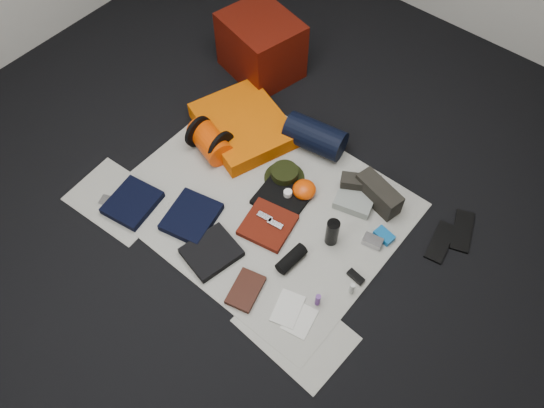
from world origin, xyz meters
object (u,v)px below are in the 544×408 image
Objects in this scene: compact_camera at (373,241)px; paperback_book at (246,290)px; red_cabinet at (261,46)px; stuff_sack at (210,141)px; navy_duffel at (315,136)px; sleeping_pad at (243,125)px; water_bottle at (332,232)px.

compact_camera is 0.49× the size of paperback_book.
red_cabinet is 1.72× the size of stuff_sack.
red_cabinet is at bearing 141.90° from compact_camera.
stuff_sack is 1.32× the size of paperback_book.
red_cabinet is 0.82m from navy_duffel.
sleeping_pad is 1.62× the size of navy_duffel.
water_bottle reaches higher than sleeping_pad.
compact_camera is 0.78m from paperback_book.
stuff_sack is 2.68× the size of compact_camera.
sleeping_pad is (0.30, -0.54, -0.15)m from red_cabinet.
sleeping_pad is at bearing 117.08° from paperback_book.
water_bottle is at bearing -21.27° from red_cabinet.
navy_duffel is (0.74, -0.34, -0.11)m from red_cabinet.
water_bottle is (1.24, -0.85, -0.11)m from red_cabinet.
water_bottle is 1.69× the size of compact_camera.
compact_camera is at bearing -37.37° from navy_duffel.
red_cabinet reaches higher than navy_duffel.
sleeping_pad is 2.07× the size of stuff_sack.
navy_duffel is at bearing 23.57° from sleeping_pad.
stuff_sack is 0.78× the size of navy_duffel.
paperback_book is at bearing -39.60° from red_cabinet.
stuff_sack is at bearing 129.13° from paperback_book.
navy_duffel reaches higher than sleeping_pad.
navy_duffel is 1.69× the size of paperback_book.
navy_duffel is 2.03× the size of water_bottle.
compact_camera is at bearing 4.24° from stuff_sack.
red_cabinet is 0.83× the size of sleeping_pad.
navy_duffel is at bearing -11.84° from red_cabinet.
sleeping_pad is 0.49m from navy_duffel.
red_cabinet is 4.60× the size of compact_camera.
paperback_book is (0.83, -0.61, -0.07)m from stuff_sack.
sleeping_pad reaches higher than paperback_book.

